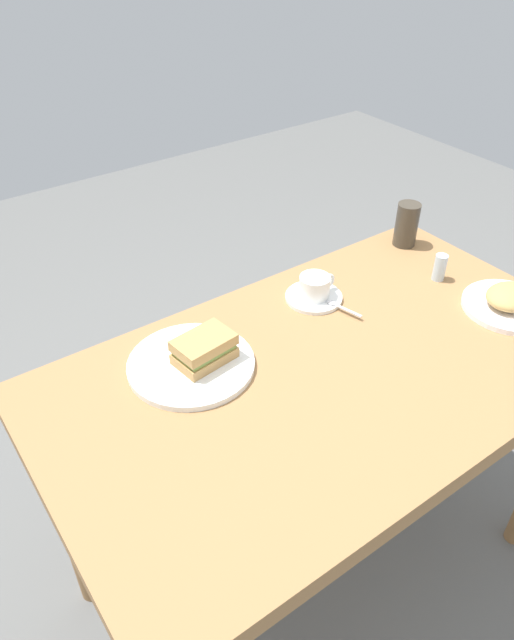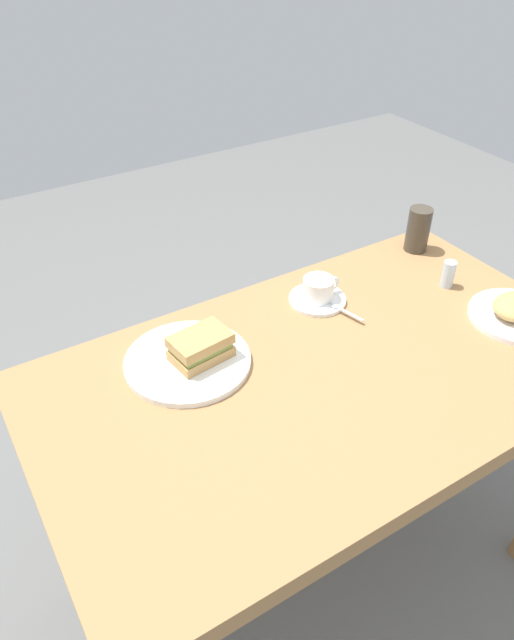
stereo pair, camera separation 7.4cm
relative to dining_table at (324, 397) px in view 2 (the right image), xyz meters
name	(u,v)px [view 2 (the right image)]	position (x,y,z in m)	size (l,w,h in m)	color
ground_plane	(308,567)	(0.00, 0.00, -0.69)	(6.00, 6.00, 0.00)	slate
dining_table	(324,397)	(0.00, 0.00, 0.00)	(1.25, 0.72, 0.78)	#9A6F44
sandwich_plate	(188,361)	(-0.25, 0.17, 0.09)	(0.27, 0.27, 0.01)	white
sandwich_front	(201,347)	(-0.22, 0.16, 0.13)	(0.13, 0.10, 0.06)	tan
coffee_saucer	(317,299)	(0.13, 0.21, 0.09)	(0.14, 0.14, 0.01)	white
coffee_cup	(319,288)	(0.13, 0.21, 0.13)	(0.10, 0.08, 0.05)	white
spoon	(341,309)	(0.15, 0.14, 0.10)	(0.04, 0.10, 0.01)	silver
salt_shaker	(448,274)	(0.45, 0.09, 0.12)	(0.03, 0.03, 0.07)	silver
drinking_glass	(418,230)	(0.52, 0.27, 0.15)	(0.06, 0.06, 0.12)	#41392E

